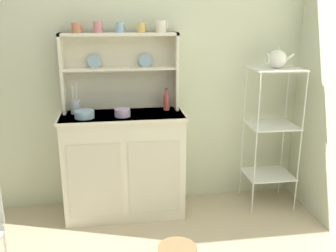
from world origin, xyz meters
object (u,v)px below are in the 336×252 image
at_px(bowl_mixing_large, 84,114).
at_px(hutch_shelf_unit, 120,65).
at_px(jam_bottle, 166,101).
at_px(utensil_jar, 75,107).
at_px(hutch_cabinet, 124,163).
at_px(porcelain_teapot, 277,59).
at_px(cup_terracotta_0, 77,28).
at_px(bakers_rack, 272,123).

bearing_deg(bowl_mixing_large, hutch_shelf_unit, 37.83).
distance_m(jam_bottle, utensil_jar, 0.77).
xyz_separation_m(hutch_cabinet, porcelain_teapot, (1.32, -0.03, 0.88)).
xyz_separation_m(jam_bottle, utensil_jar, (-0.77, -0.01, -0.02)).
distance_m(hutch_shelf_unit, cup_terracotta_0, 0.46).
relative_size(hutch_cabinet, cup_terracotta_0, 11.86).
height_order(cup_terracotta_0, bowl_mixing_large, cup_terracotta_0).
distance_m(utensil_jar, porcelain_teapot, 1.75).
relative_size(bakers_rack, jam_bottle, 6.63).
height_order(hutch_shelf_unit, utensil_jar, hutch_shelf_unit).
distance_m(bakers_rack, utensil_jar, 1.72).
distance_m(cup_terracotta_0, bowl_mixing_large, 0.70).
distance_m(bakers_rack, bowl_mixing_large, 1.63).
bearing_deg(cup_terracotta_0, utensil_jar, -138.21).
distance_m(hutch_cabinet, cup_terracotta_0, 1.20).
distance_m(hutch_cabinet, bakers_rack, 1.35).
xyz_separation_m(hutch_cabinet, bakers_rack, (1.32, -0.03, 0.31)).
bearing_deg(hutch_cabinet, bakers_rack, -1.18).
xyz_separation_m(bakers_rack, bowl_mixing_large, (-1.62, -0.05, 0.16)).
xyz_separation_m(hutch_shelf_unit, cup_terracotta_0, (-0.34, -0.04, 0.31)).
relative_size(cup_terracotta_0, bowl_mixing_large, 0.55).
bearing_deg(hutch_shelf_unit, cup_terracotta_0, -173.09).
bearing_deg(bakers_rack, bowl_mixing_large, -178.37).
distance_m(cup_terracotta_0, jam_bottle, 0.95).
bearing_deg(porcelain_teapot, hutch_cabinet, 178.82).
xyz_separation_m(hutch_cabinet, utensil_jar, (-0.39, 0.08, 0.50)).
bearing_deg(hutch_cabinet, porcelain_teapot, -1.18).
relative_size(hutch_cabinet, porcelain_teapot, 4.25).
bearing_deg(jam_bottle, utensil_jar, -179.42).
xyz_separation_m(bakers_rack, cup_terracotta_0, (-1.65, 0.15, 0.83)).
relative_size(cup_terracotta_0, porcelain_teapot, 0.36).
height_order(cup_terracotta_0, utensil_jar, cup_terracotta_0).
bearing_deg(hutch_shelf_unit, jam_bottle, -11.26).
bearing_deg(cup_terracotta_0, hutch_shelf_unit, 6.91).
relative_size(cup_terracotta_0, jam_bottle, 0.46).
relative_size(hutch_shelf_unit, bowl_mixing_large, 6.13).
bearing_deg(utensil_jar, hutch_cabinet, -11.50).
distance_m(bowl_mixing_large, utensil_jar, 0.17).
height_order(utensil_jar, porcelain_teapot, porcelain_teapot).
xyz_separation_m(hutch_cabinet, jam_bottle, (0.39, 0.09, 0.52)).
bearing_deg(utensil_jar, hutch_shelf_unit, 12.37).
xyz_separation_m(cup_terracotta_0, jam_bottle, (0.72, -0.04, -0.62)).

